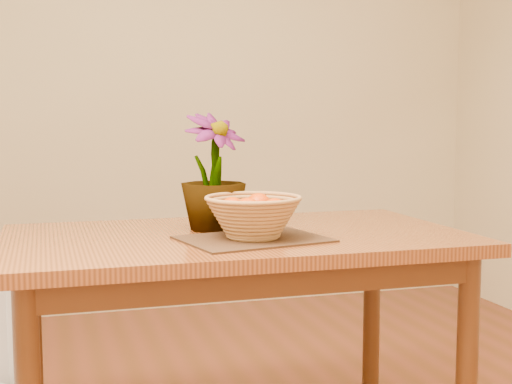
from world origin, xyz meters
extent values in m
cube|color=beige|center=(0.00, 2.25, 1.35)|extent=(4.00, 0.02, 2.70)
cube|color=brown|center=(0.00, 0.30, 0.73)|extent=(1.40, 0.80, 0.04)
cube|color=#43240F|center=(0.00, 0.30, 0.67)|extent=(1.28, 0.68, 0.08)
cylinder|color=#43240F|center=(0.62, -0.02, 0.35)|extent=(0.06, 0.06, 0.71)
cylinder|color=#43240F|center=(-0.62, 0.62, 0.35)|extent=(0.06, 0.06, 0.71)
cylinder|color=#43240F|center=(0.62, 0.62, 0.35)|extent=(0.06, 0.06, 0.71)
cube|color=#3C2616|center=(0.02, 0.17, 0.75)|extent=(0.46, 0.38, 0.01)
cylinder|color=#A57244|center=(0.02, 0.17, 0.76)|extent=(0.14, 0.14, 0.01)
sphere|color=#D35103|center=(0.02, 0.17, 0.84)|extent=(0.06, 0.06, 0.06)
sphere|color=#D35103|center=(0.05, 0.23, 0.84)|extent=(0.08, 0.08, 0.08)
sphere|color=#D35103|center=(-0.04, 0.20, 0.84)|extent=(0.07, 0.07, 0.07)
sphere|color=#D35103|center=(-0.02, 0.12, 0.84)|extent=(0.08, 0.08, 0.08)
sphere|color=#D35103|center=(0.07, 0.14, 0.84)|extent=(0.07, 0.07, 0.07)
imported|color=#1E4814|center=(-0.05, 0.39, 0.94)|extent=(0.28, 0.28, 0.37)
camera|label=1|loc=(-0.57, -1.80, 1.11)|focal=50.00mm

